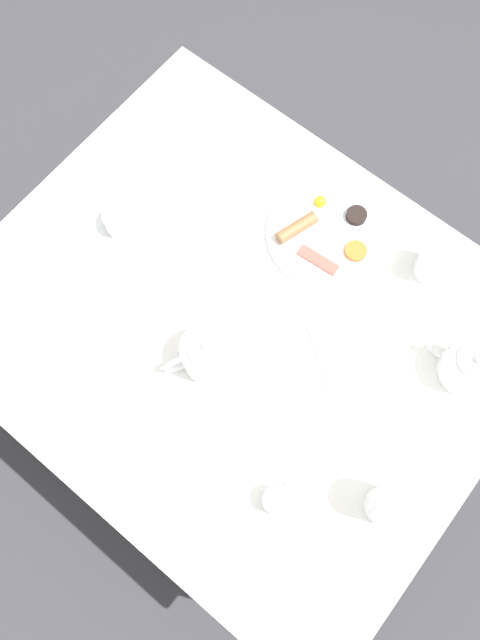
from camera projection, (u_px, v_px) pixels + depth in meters
name	position (u px, v px, depth m)	size (l,w,h in m)	color
ground_plane	(240.00, 390.00, 2.15)	(8.00, 8.00, 0.00)	#333338
table	(240.00, 331.00, 1.50)	(1.03, 1.23, 0.75)	white
breakfast_plate	(327.00, 232.00, 1.50)	(0.30, 0.30, 0.04)	white
teapot_near	(207.00, 354.00, 1.36)	(0.18, 0.12, 0.12)	white
teapot_far	(469.00, 366.00, 1.35)	(0.12, 0.20, 0.12)	white
teacup_with_saucer_left	(122.00, 222.00, 1.49)	(0.15, 0.15, 0.06)	white
water_glass_tall	(389.00, 505.00, 1.24)	(0.08, 0.08, 0.14)	white
water_glass_short	(436.00, 261.00, 1.42)	(0.08, 0.08, 0.11)	white
creamer_jug	(277.00, 500.00, 1.29)	(0.08, 0.06, 0.05)	white
napkin_folded	(339.00, 351.00, 1.41)	(0.17, 0.19, 0.01)	white
fork_by_plate	(0.00, 328.00, 1.43)	(0.18, 0.03, 0.00)	silver
knife_by_plate	(209.00, 155.00, 1.57)	(0.12, 0.19, 0.00)	silver
spoon_for_tea	(102.00, 295.00, 1.46)	(0.03, 0.16, 0.00)	silver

